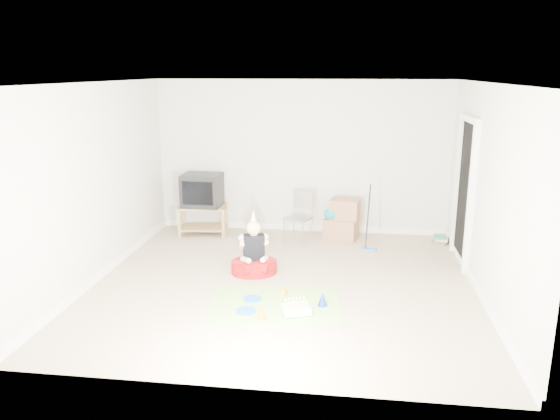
# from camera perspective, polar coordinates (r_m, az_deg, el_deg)

# --- Properties ---
(ground) EXTENTS (5.00, 5.00, 0.00)m
(ground) POSITION_cam_1_polar(r_m,az_deg,el_deg) (7.31, 0.37, -7.65)
(ground) COLOR tan
(ground) RESTS_ON ground
(doorway_recess) EXTENTS (0.02, 0.90, 2.05)m
(doorway_recess) POSITION_cam_1_polar(r_m,az_deg,el_deg) (8.28, 18.78, 1.63)
(doorway_recess) COLOR black
(doorway_recess) RESTS_ON ground
(tv_stand) EXTENTS (0.85, 0.59, 0.50)m
(tv_stand) POSITION_cam_1_polar(r_m,az_deg,el_deg) (9.45, -8.03, -0.77)
(tv_stand) COLOR olive
(tv_stand) RESTS_ON ground
(crt_tv) EXTENTS (0.65, 0.55, 0.55)m
(crt_tv) POSITION_cam_1_polar(r_m,az_deg,el_deg) (9.33, -8.13, 2.08)
(crt_tv) COLOR black
(crt_tv) RESTS_ON tv_stand
(folding_chair) EXTENTS (0.49, 0.48, 0.85)m
(folding_chair) POSITION_cam_1_polar(r_m,az_deg,el_deg) (8.88, 1.91, -0.83)
(folding_chair) COLOR #929297
(folding_chair) RESTS_ON ground
(cardboard_boxes) EXTENTS (0.63, 0.52, 0.68)m
(cardboard_boxes) POSITION_cam_1_polar(r_m,az_deg,el_deg) (9.14, 6.50, -1.03)
(cardboard_boxes) COLOR #9F6D4D
(cardboard_boxes) RESTS_ON ground
(floor_mop) EXTENTS (0.26, 0.34, 1.00)m
(floor_mop) POSITION_cam_1_polar(r_m,az_deg,el_deg) (8.63, 9.31, -2.50)
(floor_mop) COLOR blue
(floor_mop) RESTS_ON ground
(book_pile) EXTENTS (0.31, 0.35, 0.12)m
(book_pile) POSITION_cam_1_polar(r_m,az_deg,el_deg) (9.31, 16.47, -2.97)
(book_pile) COLOR #2A8057
(book_pile) RESTS_ON ground
(seated_woman) EXTENTS (0.78, 0.78, 0.91)m
(seated_woman) POSITION_cam_1_polar(r_m,az_deg,el_deg) (7.61, -2.73, -5.17)
(seated_woman) COLOR #A00E10
(seated_woman) RESTS_ON ground
(party_mat) EXTENTS (1.67, 1.28, 0.01)m
(party_mat) POSITION_cam_1_polar(r_m,az_deg,el_deg) (6.69, -0.52, -9.80)
(party_mat) COLOR #E12F78
(party_mat) RESTS_ON ground
(birthday_cake) EXTENTS (0.39, 0.35, 0.15)m
(birthday_cake) POSITION_cam_1_polar(r_m,az_deg,el_deg) (6.44, 1.66, -10.42)
(birthday_cake) COLOR white
(birthday_cake) RESTS_ON party_mat
(blue_plate_near) EXTENTS (0.28, 0.28, 0.01)m
(blue_plate_near) POSITION_cam_1_polar(r_m,az_deg,el_deg) (6.82, -2.91, -9.25)
(blue_plate_near) COLOR blue
(blue_plate_near) RESTS_ON party_mat
(blue_plate_far) EXTENTS (0.25, 0.25, 0.01)m
(blue_plate_far) POSITION_cam_1_polar(r_m,az_deg,el_deg) (6.51, -3.57, -10.48)
(blue_plate_far) COLOR blue
(blue_plate_far) RESTS_ON party_mat
(orange_cup_near) EXTENTS (0.10, 0.10, 0.09)m
(orange_cup_near) POSITION_cam_1_polar(r_m,az_deg,el_deg) (6.91, 0.36, -8.57)
(orange_cup_near) COLOR orange
(orange_cup_near) RESTS_ON party_mat
(orange_cup_far) EXTENTS (0.08, 0.08, 0.09)m
(orange_cup_far) POSITION_cam_1_polar(r_m,az_deg,el_deg) (6.29, -1.97, -10.98)
(orange_cup_far) COLOR orange
(orange_cup_far) RESTS_ON party_mat
(blue_party_hat) EXTENTS (0.14, 0.14, 0.17)m
(blue_party_hat) POSITION_cam_1_polar(r_m,az_deg,el_deg) (6.63, 4.47, -9.25)
(blue_party_hat) COLOR #1831A9
(blue_party_hat) RESTS_ON party_mat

